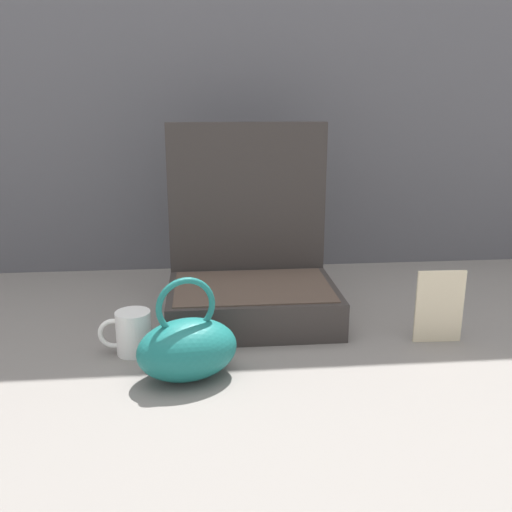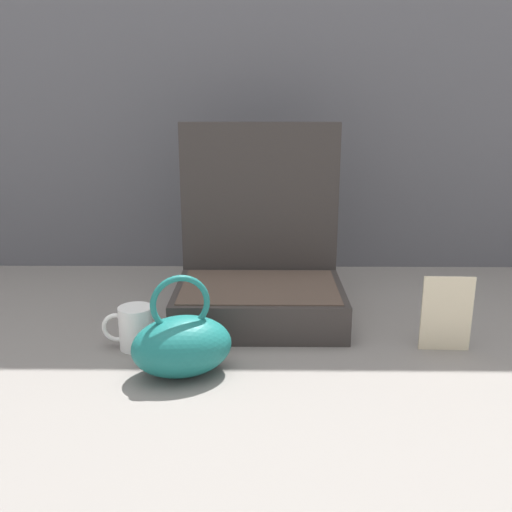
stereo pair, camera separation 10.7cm
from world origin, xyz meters
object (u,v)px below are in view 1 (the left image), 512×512
object	(u,v)px
open_suitcase	(251,275)
coffee_mug	(132,333)
teal_pouch_handbag	(187,347)
info_card_left	(439,307)

from	to	relation	value
open_suitcase	coffee_mug	size ratio (longest dim) A/B	4.17
open_suitcase	teal_pouch_handbag	world-z (taller)	open_suitcase
open_suitcase	info_card_left	bearing A→B (deg)	-26.17
teal_pouch_handbag	info_card_left	xyz separation A→B (m)	(0.51, 0.11, 0.02)
teal_pouch_handbag	open_suitcase	bearing A→B (deg)	64.55
info_card_left	coffee_mug	bearing A→B (deg)	-178.19
open_suitcase	info_card_left	world-z (taller)	open_suitcase
teal_pouch_handbag	coffee_mug	bearing A→B (deg)	134.61
open_suitcase	info_card_left	xyz separation A→B (m)	(0.37, -0.18, -0.02)
open_suitcase	info_card_left	size ratio (longest dim) A/B	2.83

